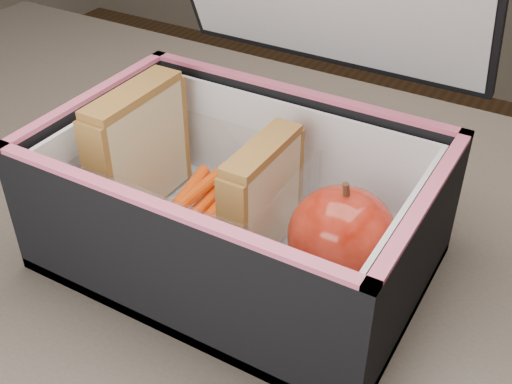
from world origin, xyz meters
TOP-DOWN VIEW (x-y plane):
  - kitchen_table at (0.00, 0.00)m, footprint 1.20×0.80m
  - lunch_bag at (0.03, 0.04)m, footprint 0.29×0.27m
  - plastic_tub at (-0.01, 0.05)m, footprint 0.16×0.12m
  - sandwich_left at (-0.07, 0.05)m, footprint 0.03×0.10m
  - sandwich_right at (0.05, 0.05)m, footprint 0.02×0.08m
  - carrot_sticks at (-0.01, 0.04)m, footprint 0.05×0.13m
  - paper_napkin at (0.11, 0.04)m, footprint 0.08×0.08m
  - red_apple at (0.12, 0.04)m, footprint 0.10×0.10m

SIDE VIEW (x-z plane):
  - kitchen_table at x=0.00m, z-range 0.28..1.03m
  - paper_napkin at x=0.11m, z-range 0.76..0.77m
  - carrot_sticks at x=-0.01m, z-range 0.77..0.80m
  - plastic_tub at x=-0.01m, z-range 0.76..0.83m
  - red_apple at x=0.12m, z-range 0.77..0.85m
  - sandwich_right at x=0.05m, z-range 0.77..0.86m
  - lunch_bag at x=0.03m, z-range 0.67..0.96m
  - sandwich_left at x=-0.07m, z-range 0.77..0.87m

